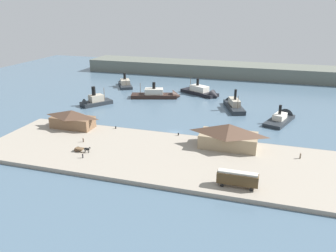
% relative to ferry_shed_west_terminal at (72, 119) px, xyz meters
% --- Properties ---
extents(ground_plane, '(320.00, 320.00, 0.00)m').
position_rel_ferry_shed_west_terminal_xyz_m(ground_plane, '(36.59, 9.14, -4.60)').
color(ground_plane, slate).
extents(quay_promenade, '(110.00, 36.00, 1.20)m').
position_rel_ferry_shed_west_terminal_xyz_m(quay_promenade, '(36.59, -12.86, -4.00)').
color(quay_promenade, '#9E9384').
rests_on(quay_promenade, ground).
extents(seawall_edge, '(110.00, 0.80, 1.00)m').
position_rel_ferry_shed_west_terminal_xyz_m(seawall_edge, '(36.59, 5.54, -4.10)').
color(seawall_edge, gray).
rests_on(seawall_edge, ground).
extents(ferry_shed_west_terminal, '(15.75, 7.41, 6.69)m').
position_rel_ferry_shed_west_terminal_xyz_m(ferry_shed_west_terminal, '(0.00, 0.00, 0.00)').
color(ferry_shed_west_terminal, brown).
rests_on(ferry_shed_west_terminal, quay_promenade).
extents(ferry_shed_central_terminal, '(18.27, 9.89, 7.76)m').
position_rel_ferry_shed_west_terminal_xyz_m(ferry_shed_central_terminal, '(57.26, -1.12, 0.54)').
color(ferry_shed_central_terminal, '#998466').
rests_on(ferry_shed_central_terminal, quay_promenade).
extents(street_tram, '(10.16, 2.68, 4.18)m').
position_rel_ferry_shed_west_terminal_xyz_m(street_tram, '(62.89, -25.83, -0.95)').
color(street_tram, '#4C381E').
rests_on(street_tram, quay_promenade).
extents(horse_cart, '(5.45, 1.61, 1.87)m').
position_rel_ferry_shed_west_terminal_xyz_m(horse_cart, '(14.65, -18.35, -2.47)').
color(horse_cart, brown).
rests_on(horse_cart, quay_promenade).
extents(pedestrian_near_east_shed, '(0.38, 0.38, 1.52)m').
position_rel_ferry_shed_west_terminal_xyz_m(pedestrian_near_east_shed, '(17.17, -22.24, -2.71)').
color(pedestrian_near_east_shed, '#232328').
rests_on(pedestrian_near_east_shed, quay_promenade).
extents(pedestrian_near_west_shed, '(0.44, 0.44, 1.79)m').
position_rel_ferry_shed_west_terminal_xyz_m(pedestrian_near_west_shed, '(78.92, -3.55, -2.58)').
color(pedestrian_near_west_shed, '#6B5B4C').
rests_on(pedestrian_near_west_shed, quay_promenade).
extents(pedestrian_walking_west, '(0.38, 0.38, 1.55)m').
position_rel_ferry_shed_west_terminal_xyz_m(pedestrian_walking_west, '(10.87, -11.24, -2.69)').
color(pedestrian_walking_west, '#4C3D33').
rests_on(pedestrian_walking_west, quay_promenade).
extents(mooring_post_center_east, '(0.44, 0.44, 0.90)m').
position_rel_ferry_shed_west_terminal_xyz_m(mooring_post_center_east, '(15.59, 3.58, -2.95)').
color(mooring_post_center_east, black).
rests_on(mooring_post_center_east, quay_promenade).
extents(mooring_post_east, '(0.44, 0.44, 0.90)m').
position_rel_ferry_shed_west_terminal_xyz_m(mooring_post_east, '(39.40, 3.87, -2.95)').
color(mooring_post_east, black).
rests_on(mooring_post_east, quay_promenade).
extents(ferry_approaching_west, '(23.03, 16.78, 10.55)m').
position_rel_ferry_shed_west_terminal_xyz_m(ferry_approaching_west, '(35.65, 65.35, -3.11)').
color(ferry_approaching_west, black).
rests_on(ferry_approaching_west, ground).
extents(ferry_moored_east, '(12.69, 20.72, 9.70)m').
position_rel_ferry_shed_west_terminal_xyz_m(ferry_moored_east, '(74.15, 35.31, -3.56)').
color(ferry_moored_east, '#23282D').
rests_on(ferry_moored_east, ground).
extents(ferry_departing_north, '(25.56, 13.31, 10.02)m').
position_rel_ferry_shed_west_terminal_xyz_m(ferry_departing_north, '(15.86, 54.23, -3.09)').
color(ferry_departing_north, black).
rests_on(ferry_departing_north, ground).
extents(ferry_moored_west, '(12.46, 22.07, 10.77)m').
position_rel_ferry_shed_west_terminal_xyz_m(ferry_moored_west, '(52.93, 47.41, -3.04)').
color(ferry_moored_west, '#23282D').
rests_on(ferry_moored_west, ground).
extents(ferry_near_quay, '(13.86, 15.95, 10.77)m').
position_rel_ferry_shed_west_terminal_xyz_m(ferry_near_quay, '(-9.51, 31.89, -2.93)').
color(ferry_near_quay, '#23282D').
rests_on(ferry_near_quay, ground).
extents(ferry_approaching_east, '(14.67, 19.19, 9.70)m').
position_rel_ferry_shed_west_terminal_xyz_m(ferry_approaching_east, '(-12.02, 73.40, -3.25)').
color(ferry_approaching_east, '#23282D').
rests_on(ferry_approaching_east, ground).
extents(far_headland, '(180.00, 24.00, 8.00)m').
position_rel_ferry_shed_west_terminal_xyz_m(far_headland, '(36.59, 119.14, -0.60)').
color(far_headland, '#60665B').
rests_on(far_headland, ground).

